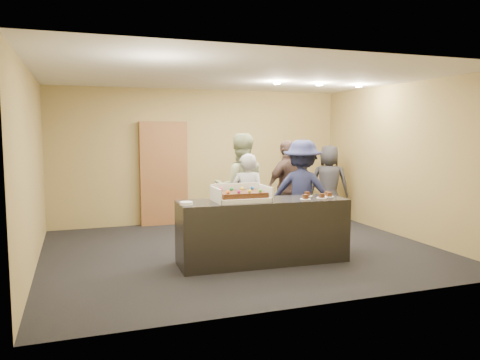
% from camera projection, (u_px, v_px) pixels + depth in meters
% --- Properties ---
extents(room, '(6.04, 6.00, 2.70)m').
position_uv_depth(room, '(242.00, 164.00, 7.25)').
color(room, black).
rests_on(room, ground).
extents(serving_counter, '(2.43, 0.80, 0.90)m').
position_uv_depth(serving_counter, '(263.00, 231.00, 6.64)').
color(serving_counter, black).
rests_on(serving_counter, floor).
extents(storage_cabinet, '(0.93, 0.15, 2.05)m').
position_uv_depth(storage_cabinet, '(164.00, 174.00, 9.28)').
color(storage_cabinet, brown).
rests_on(storage_cabinet, floor).
extents(cake_box, '(0.75, 0.52, 0.22)m').
position_uv_depth(cake_box, '(241.00, 197.00, 6.50)').
color(cake_box, white).
rests_on(cake_box, serving_counter).
extents(sheet_cake, '(0.64, 0.44, 0.12)m').
position_uv_depth(sheet_cake, '(241.00, 194.00, 6.47)').
color(sheet_cake, '#341C0B').
rests_on(sheet_cake, cake_box).
extents(plate_stack, '(0.17, 0.17, 0.04)m').
position_uv_depth(plate_stack, '(186.00, 203.00, 6.13)').
color(plate_stack, white).
rests_on(plate_stack, serving_counter).
extents(slice_a, '(0.15, 0.15, 0.07)m').
position_uv_depth(slice_a, '(305.00, 198.00, 6.64)').
color(slice_a, white).
rests_on(slice_a, serving_counter).
extents(slice_b, '(0.15, 0.15, 0.07)m').
position_uv_depth(slice_b, '(307.00, 195.00, 6.94)').
color(slice_b, white).
rests_on(slice_b, serving_counter).
extents(slice_c, '(0.15, 0.15, 0.07)m').
position_uv_depth(slice_c, '(322.00, 197.00, 6.75)').
color(slice_c, white).
rests_on(slice_c, serving_counter).
extents(slice_d, '(0.15, 0.15, 0.07)m').
position_uv_depth(slice_d, '(327.00, 194.00, 6.99)').
color(slice_d, white).
rests_on(slice_d, serving_counter).
extents(slice_e, '(0.15, 0.15, 0.07)m').
position_uv_depth(slice_e, '(329.00, 195.00, 6.87)').
color(slice_e, white).
rests_on(slice_e, serving_counter).
extents(person_server_grey, '(0.63, 0.50, 1.51)m').
position_uv_depth(person_server_grey, '(247.00, 200.00, 7.52)').
color(person_server_grey, '#ACABB0').
rests_on(person_server_grey, floor).
extents(person_sage_man, '(0.99, 0.83, 1.83)m').
position_uv_depth(person_sage_man, '(240.00, 189.00, 7.75)').
color(person_sage_man, '#96A174').
rests_on(person_sage_man, floor).
extents(person_navy_man, '(1.28, 1.16, 1.72)m').
position_uv_depth(person_navy_man, '(302.00, 192.00, 7.72)').
color(person_navy_man, '#1E2346').
rests_on(person_navy_man, floor).
extents(person_brown_extra, '(1.08, 0.71, 1.71)m').
position_uv_depth(person_brown_extra, '(288.00, 188.00, 8.32)').
color(person_brown_extra, '#4F3830').
rests_on(person_brown_extra, floor).
extents(person_dark_suit, '(0.93, 0.85, 1.59)m').
position_uv_depth(person_dark_suit, '(329.00, 184.00, 9.54)').
color(person_dark_suit, '#27272B').
rests_on(person_dark_suit, floor).
extents(ceiling_spotlights, '(1.72, 0.12, 0.03)m').
position_uv_depth(ceiling_spotlights, '(319.00, 85.00, 8.11)').
color(ceiling_spotlights, '#FFEAC6').
rests_on(ceiling_spotlights, ceiling).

